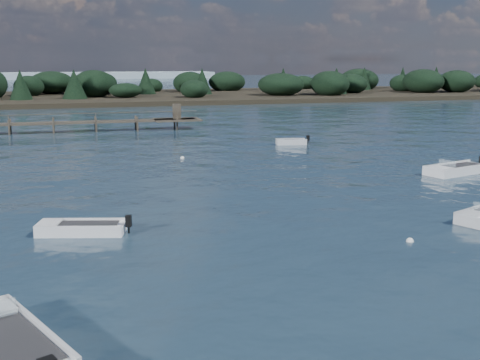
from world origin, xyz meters
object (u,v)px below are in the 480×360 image
object	(u,v)px
dinghy_mid_white_b	(457,171)
tender_far_grey_b	(291,143)
dinghy_mid_grey	(81,230)
dinghy_near_olive	(7,348)

from	to	relation	value
dinghy_mid_white_b	tender_far_grey_b	bearing A→B (deg)	109.49
tender_far_grey_b	dinghy_mid_white_b	size ratio (longest dim) A/B	0.58
dinghy_mid_grey	dinghy_mid_white_b	world-z (taller)	dinghy_mid_white_b
dinghy_near_olive	dinghy_mid_white_b	bearing A→B (deg)	34.66
dinghy_mid_grey	dinghy_near_olive	xyz separation A→B (m)	(-2.14, -10.79, 0.03)
dinghy_mid_white_b	dinghy_near_olive	world-z (taller)	dinghy_near_olive
dinghy_mid_grey	tender_far_grey_b	size ratio (longest dim) A/B	1.36
tender_far_grey_b	dinghy_mid_white_b	bearing A→B (deg)	-70.51
dinghy_mid_grey	dinghy_near_olive	distance (m)	11.00
dinghy_mid_grey	tender_far_grey_b	world-z (taller)	dinghy_mid_grey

